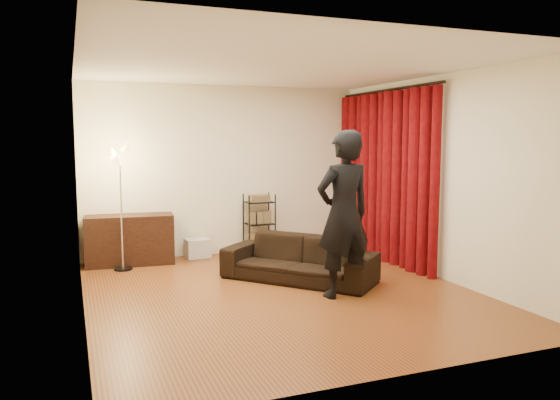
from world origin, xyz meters
name	(u,v)px	position (x,y,z in m)	size (l,w,h in m)	color
floor	(281,293)	(0.00, 0.00, 0.00)	(5.00, 5.00, 0.00)	brown
ceiling	(281,66)	(0.00, 0.00, 2.70)	(5.00, 5.00, 0.00)	white
wall_back	(225,170)	(0.00, 2.50, 1.35)	(5.00, 5.00, 0.00)	white
wall_front	(401,207)	(0.00, -2.50, 1.35)	(5.00, 5.00, 0.00)	white
wall_left	(79,188)	(-2.25, 0.00, 1.35)	(5.00, 5.00, 0.00)	white
wall_right	(438,177)	(2.25, 0.00, 1.35)	(5.00, 5.00, 0.00)	white
curtain_rod	(388,90)	(2.15, 1.12, 2.58)	(0.04, 0.04, 2.65)	black
curtain	(385,177)	(2.13, 1.12, 1.28)	(0.22, 2.65, 2.55)	#660A0D
sofa	(299,259)	(0.43, 0.46, 0.29)	(1.99, 0.78, 0.58)	black
person	(344,214)	(0.63, -0.38, 0.98)	(0.72, 0.47, 1.96)	black
media_cabinet	(130,240)	(-1.54, 2.23, 0.37)	(1.27, 0.47, 0.74)	black
storage_boxes	(198,248)	(-0.51, 2.30, 0.15)	(0.37, 0.29, 0.30)	beige
wire_shelf	(259,224)	(0.50, 2.28, 0.49)	(0.44, 0.31, 0.97)	black
floor_lamp	(121,209)	(-1.68, 1.91, 0.88)	(0.32, 0.32, 1.76)	silver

